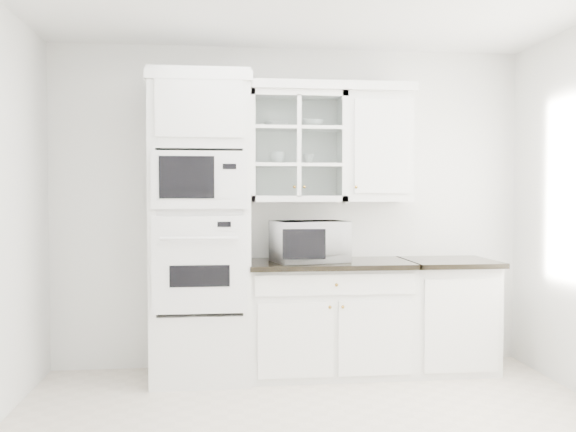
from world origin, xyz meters
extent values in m
cube|color=white|center=(0.00, 1.74, 1.35)|extent=(4.00, 0.02, 2.70)
cube|color=white|center=(-0.75, 1.43, 1.20)|extent=(0.76, 0.65, 2.40)
cube|color=white|center=(-0.75, 1.09, 0.94)|extent=(0.70, 0.03, 0.72)
cube|color=black|center=(-0.75, 1.07, 0.86)|extent=(0.44, 0.01, 0.16)
cube|color=white|center=(-0.75, 1.09, 1.56)|extent=(0.70, 0.03, 0.43)
cube|color=black|center=(-0.84, 1.07, 1.58)|extent=(0.40, 0.01, 0.31)
cube|color=white|center=(0.28, 1.45, 0.44)|extent=(1.30, 0.60, 0.88)
cube|color=black|center=(0.28, 1.42, 0.90)|extent=(1.32, 0.67, 0.04)
cube|color=white|center=(1.28, 1.45, 0.44)|extent=(0.70, 0.60, 0.88)
cube|color=black|center=(1.28, 1.42, 0.90)|extent=(0.72, 0.67, 0.04)
cube|color=white|center=(0.03, 1.58, 1.85)|extent=(0.80, 0.33, 0.90)
cube|color=white|center=(0.03, 1.58, 1.70)|extent=(0.74, 0.29, 0.02)
cube|color=white|center=(0.03, 1.58, 2.00)|extent=(0.74, 0.29, 0.02)
cube|color=white|center=(0.71, 1.58, 1.85)|extent=(0.55, 0.33, 0.90)
cube|color=white|center=(-0.07, 1.56, 2.33)|extent=(2.14, 0.38, 0.07)
imported|color=white|center=(0.11, 1.41, 1.08)|extent=(0.66, 0.59, 0.33)
imported|color=white|center=(-0.14, 1.58, 2.03)|extent=(0.23, 0.23, 0.05)
imported|color=white|center=(0.16, 1.57, 2.04)|extent=(0.22, 0.22, 0.06)
imported|color=white|center=(-0.13, 1.58, 1.76)|extent=(0.15, 0.15, 0.10)
imported|color=white|center=(0.13, 1.58, 1.75)|extent=(0.11, 0.11, 0.09)
camera|label=1|loc=(-0.59, -3.42, 1.46)|focal=38.00mm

